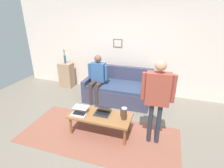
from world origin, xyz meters
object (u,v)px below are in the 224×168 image
object	(u,v)px
french_press	(124,113)
flower_vase	(65,57)
person_seated	(97,76)
person_standing	(158,93)
couch	(118,90)
laptop_center	(79,112)
coffee_table	(100,117)
side_shelf	(67,75)
laptop_left	(103,111)

from	to	relation	value
french_press	flower_vase	size ratio (longest dim) A/B	0.60
person_seated	person_standing	bearing A→B (deg)	143.02
couch	laptop_center	world-z (taller)	couch
coffee_table	person_standing	world-z (taller)	person_standing
french_press	side_shelf	distance (m)	3.06
couch	flower_vase	xyz separation A→B (m)	(1.87, -0.37, 0.70)
couch	coffee_table	xyz separation A→B (m)	(-0.06, 1.52, 0.07)
coffee_table	laptop_left	bearing A→B (deg)	-104.32
flower_vase	laptop_left	bearing A→B (deg)	137.01
french_press	coffee_table	bearing A→B (deg)	2.15
side_shelf	laptop_center	bearing A→B (deg)	127.41
couch	french_press	world-z (taller)	couch
person_standing	person_seated	xyz separation A→B (m)	(1.64, -1.24, -0.32)
person_seated	laptop_left	bearing A→B (deg)	116.58
laptop_center	couch	bearing A→B (deg)	-102.78
side_shelf	person_standing	bearing A→B (deg)	148.37
couch	laptop_center	size ratio (longest dim) A/B	5.68
person_standing	side_shelf	bearing A→B (deg)	-31.63
laptop_left	laptop_center	xyz separation A→B (m)	(0.44, 0.15, -0.00)
person_seated	laptop_center	bearing A→B (deg)	96.95
flower_vase	person_seated	xyz separation A→B (m)	(-1.34, 0.60, -0.28)
laptop_left	person_standing	world-z (taller)	person_standing
coffee_table	french_press	distance (m)	0.51
couch	person_seated	bearing A→B (deg)	23.24
couch	laptop_left	distance (m)	1.46
coffee_table	person_seated	size ratio (longest dim) A/B	0.97
laptop_left	side_shelf	size ratio (longest dim) A/B	0.39
side_shelf	french_press	bearing A→B (deg)	142.10
coffee_table	side_shelf	xyz separation A→B (m)	(1.93, -1.89, 0.02)
coffee_table	laptop_left	distance (m)	0.12
laptop_center	coffee_table	bearing A→B (deg)	-170.10
couch	flower_vase	bearing A→B (deg)	-11.21
french_press	person_seated	xyz separation A→B (m)	(1.07, -1.28, 0.18)
flower_vase	side_shelf	bearing A→B (deg)	-54.43
couch	laptop_center	xyz separation A→B (m)	(0.36, 1.60, 0.16)
flower_vase	laptop_center	bearing A→B (deg)	127.41
side_shelf	couch	bearing A→B (deg)	168.75
coffee_table	laptop_left	world-z (taller)	laptop_left
flower_vase	person_standing	size ratio (longest dim) A/B	0.28
coffee_table	laptop_center	bearing A→B (deg)	9.90
laptop_center	person_standing	size ratio (longest dim) A/B	0.19
laptop_left	person_standing	size ratio (longest dim) A/B	0.19
side_shelf	laptop_left	bearing A→B (deg)	137.00
side_shelf	person_seated	size ratio (longest dim) A/B	0.62
coffee_table	person_seated	distance (m)	1.47
laptop_left	french_press	bearing A→B (deg)	172.52
french_press	person_seated	world-z (taller)	person_seated
couch	laptop_left	size ratio (longest dim) A/B	5.75
coffee_table	french_press	size ratio (longest dim) A/B	4.55
coffee_table	side_shelf	size ratio (longest dim) A/B	1.56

